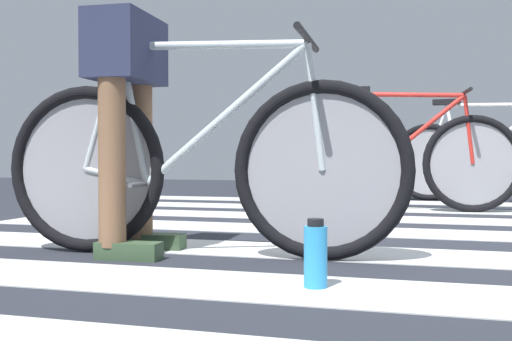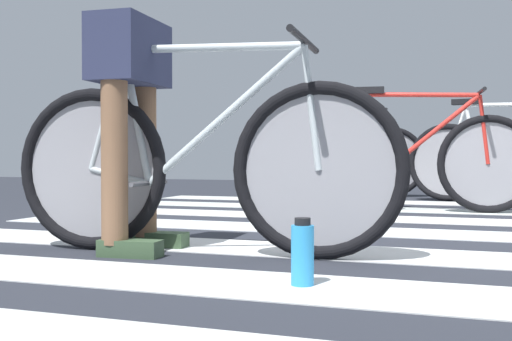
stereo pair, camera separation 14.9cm
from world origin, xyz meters
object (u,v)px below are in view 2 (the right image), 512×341
bicycle_1_of_4 (198,163)px  water_bottle (302,254)px  cyclist_1_of_4 (131,102)px  bicycle_4_of_4 (340,159)px  bicycle_2_of_4 (415,160)px  cyclist_4_of_4 (310,132)px  bicycle_3_of_4 (506,160)px

bicycle_1_of_4 → water_bottle: bearing=-43.3°
cyclist_1_of_4 → water_bottle: size_ratio=4.59×
cyclist_1_of_4 → water_bottle: cyclist_1_of_4 is taller
bicycle_4_of_4 → cyclist_1_of_4: bearing=-101.5°
bicycle_4_of_4 → bicycle_2_of_4: bearing=-71.6°
bicycle_2_of_4 → cyclist_4_of_4: size_ratio=1.68×
bicycle_1_of_4 → water_bottle: bicycle_1_of_4 is taller
bicycle_1_of_4 → bicycle_2_of_4: bearing=70.7°
bicycle_4_of_4 → water_bottle: 4.60m
bicycle_3_of_4 → cyclist_4_of_4: bearing=177.0°
water_bottle → bicycle_2_of_4: bearing=88.4°
bicycle_1_of_4 → bicycle_4_of_4: 4.03m
bicycle_1_of_4 → cyclist_1_of_4: size_ratio=1.73×
bicycle_2_of_4 → bicycle_4_of_4: 1.88m
cyclist_1_of_4 → cyclist_4_of_4: (-0.23, 3.99, 0.01)m
bicycle_3_of_4 → water_bottle: 4.12m
bicycle_1_of_4 → cyclist_4_of_4: bearing=94.3°
cyclist_1_of_4 → bicycle_4_of_4: (0.07, 4.04, -0.27)m
water_bottle → bicycle_4_of_4: bearing=100.3°
cyclist_1_of_4 → bicycle_1_of_4: bearing=-0.0°
bicycle_2_of_4 → cyclist_4_of_4: cyclist_4_of_4 is taller
bicycle_3_of_4 → cyclist_1_of_4: bearing=-105.5°
bicycle_1_of_4 → water_bottle: size_ratio=7.92×
bicycle_3_of_4 → bicycle_2_of_4: bearing=-110.5°
cyclist_1_of_4 → bicycle_2_of_4: (0.98, 2.40, -0.27)m
bicycle_1_of_4 → bicycle_2_of_4: same height
bicycle_2_of_4 → water_bottle: (-0.08, -2.87, -0.28)m
water_bottle → cyclist_4_of_4: bearing=104.2°
bicycle_2_of_4 → cyclist_4_of_4: bearing=120.4°
bicycle_1_of_4 → cyclist_1_of_4: (-0.31, -0.02, 0.27)m
bicycle_3_of_4 → bicycle_1_of_4: bearing=-101.3°
cyclist_1_of_4 → bicycle_2_of_4: size_ratio=0.58×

